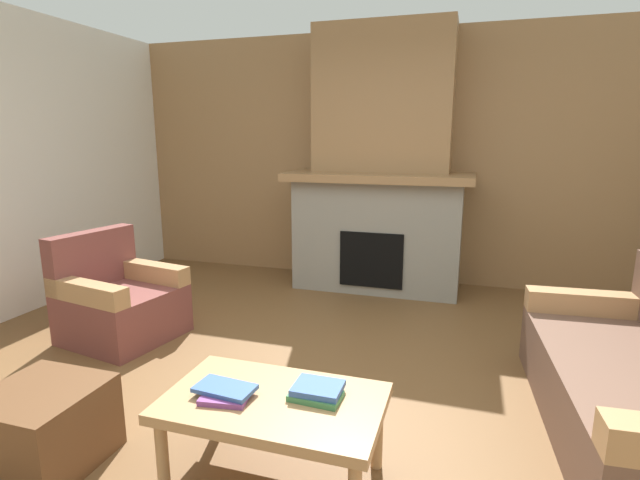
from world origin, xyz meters
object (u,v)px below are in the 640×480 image
object	(u,v)px
fireplace	(380,179)
armchair	(118,302)
coffee_table	(274,409)
ottoman	(44,427)

from	to	relation	value
fireplace	armchair	distance (m)	2.78
fireplace	coffee_table	distance (m)	3.27
armchair	ottoman	xyz separation A→B (m)	(0.72, -1.41, -0.09)
fireplace	ottoman	distance (m)	3.68
coffee_table	ottoman	xyz separation A→B (m)	(-1.13, -0.22, -0.18)
coffee_table	ottoman	bearing A→B (deg)	-168.86
coffee_table	ottoman	distance (m)	1.17
armchair	ottoman	world-z (taller)	armchair
armchair	coffee_table	distance (m)	2.20
fireplace	ottoman	bearing A→B (deg)	-106.76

